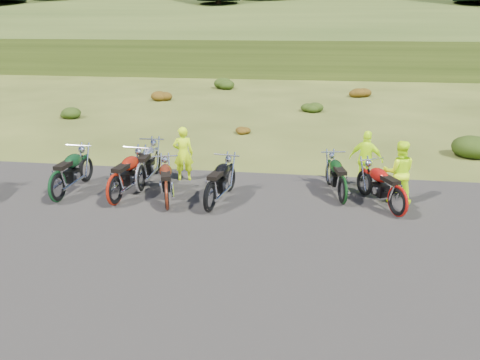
# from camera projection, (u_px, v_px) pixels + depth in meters

# --- Properties ---
(ground) EXTENTS (300.00, 300.00, 0.00)m
(ground) POSITION_uv_depth(u_px,v_px,m) (202.00, 225.00, 10.92)
(ground) COLOR #384115
(ground) RESTS_ON ground
(gravel_pad) EXTENTS (20.00, 12.00, 0.04)m
(gravel_pad) POSITION_uv_depth(u_px,v_px,m) (180.00, 268.00, 9.05)
(gravel_pad) COLOR black
(gravel_pad) RESTS_ON ground
(hill_slope) EXTENTS (300.00, 45.97, 9.37)m
(hill_slope) POSITION_uv_depth(u_px,v_px,m) (291.00, 57.00, 57.67)
(hill_slope) COLOR #2C3F15
(hill_slope) RESTS_ON ground
(hill_plateau) EXTENTS (300.00, 90.00, 9.17)m
(hill_plateau) POSITION_uv_depth(u_px,v_px,m) (301.00, 38.00, 113.76)
(hill_plateau) COLOR #2C3F15
(hill_plateau) RESTS_ON ground
(shrub_1) EXTENTS (1.03, 1.03, 0.61)m
(shrub_1) POSITION_uv_depth(u_px,v_px,m) (69.00, 111.00, 22.62)
(shrub_1) COLOR #1F340D
(shrub_1) RESTS_ON ground
(shrub_2) EXTENTS (1.30, 1.30, 0.77)m
(shrub_2) POSITION_uv_depth(u_px,v_px,m) (160.00, 94.00, 27.15)
(shrub_2) COLOR #5D2E0B
(shrub_2) RESTS_ON ground
(shrub_3) EXTENTS (1.56, 1.56, 0.92)m
(shrub_3) POSITION_uv_depth(u_px,v_px,m) (225.00, 82.00, 31.69)
(shrub_3) COLOR #1F340D
(shrub_3) RESTS_ON ground
(shrub_4) EXTENTS (0.77, 0.77, 0.45)m
(shrub_4) POSITION_uv_depth(u_px,v_px,m) (241.00, 128.00, 19.50)
(shrub_4) COLOR #5D2E0B
(shrub_4) RESTS_ON ground
(shrub_5) EXTENTS (1.03, 1.03, 0.61)m
(shrub_5) POSITION_uv_depth(u_px,v_px,m) (311.00, 106.00, 24.04)
(shrub_5) COLOR #1F340D
(shrub_5) RESTS_ON ground
(shrub_6) EXTENTS (1.30, 1.30, 0.77)m
(shrub_6) POSITION_uv_depth(u_px,v_px,m) (359.00, 91.00, 28.58)
(shrub_6) COLOR #5D2E0B
(shrub_6) RESTS_ON ground
(shrub_7) EXTENTS (1.56, 1.56, 0.92)m
(shrub_7) POSITION_uv_depth(u_px,v_px,m) (479.00, 143.00, 16.29)
(shrub_7) COLOR #1F340D
(shrub_7) RESTS_ON ground
(motorcycle_1) EXTENTS (1.02, 2.41, 1.23)m
(motorcycle_1) POSITION_uv_depth(u_px,v_px,m) (116.00, 206.00, 12.06)
(motorcycle_1) COLOR maroon
(motorcycle_1) RESTS_ON ground
(motorcycle_2) EXTENTS (0.84, 2.35, 1.22)m
(motorcycle_2) POSITION_uv_depth(u_px,v_px,m) (59.00, 203.00, 12.27)
(motorcycle_2) COLOR #0E3216
(motorcycle_2) RESTS_ON ground
(motorcycle_3) EXTENTS (0.87, 2.35, 1.22)m
(motorcycle_3) POSITION_uv_depth(u_px,v_px,m) (141.00, 193.00, 12.97)
(motorcycle_3) COLOR silver
(motorcycle_3) RESTS_ON ground
(motorcycle_4) EXTENTS (1.29, 2.21, 1.10)m
(motorcycle_4) POSITION_uv_depth(u_px,v_px,m) (167.00, 211.00, 11.76)
(motorcycle_4) COLOR #531C0D
(motorcycle_4) RESTS_ON ground
(motorcycle_5) EXTENTS (1.11, 2.32, 1.17)m
(motorcycle_5) POSITION_uv_depth(u_px,v_px,m) (210.00, 213.00, 11.63)
(motorcycle_5) COLOR black
(motorcycle_5) RESTS_ON ground
(motorcycle_6) EXTENTS (1.61, 2.27, 1.14)m
(motorcycle_6) POSITION_uv_depth(u_px,v_px,m) (396.00, 217.00, 11.37)
(motorcycle_6) COLOR #9C100B
(motorcycle_6) RESTS_ON ground
(motorcycle_7) EXTENTS (1.10, 2.20, 1.10)m
(motorcycle_7) POSITION_uv_depth(u_px,v_px,m) (342.00, 205.00, 12.13)
(motorcycle_7) COLOR black
(motorcycle_7) RESTS_ON ground
(person_middle) EXTENTS (0.65, 0.50, 1.61)m
(person_middle) POSITION_uv_depth(u_px,v_px,m) (183.00, 155.00, 13.66)
(person_middle) COLOR #CDFD0D
(person_middle) RESTS_ON ground
(person_right_a) EXTENTS (0.80, 0.63, 1.65)m
(person_right_a) POSITION_uv_depth(u_px,v_px,m) (399.00, 173.00, 11.97)
(person_right_a) COLOR #CDFD0D
(person_right_a) RESTS_ON ground
(person_right_b) EXTENTS (1.02, 0.71, 1.61)m
(person_right_b) POSITION_uv_depth(u_px,v_px,m) (366.00, 160.00, 13.11)
(person_right_b) COLOR #CDFD0D
(person_right_b) RESTS_ON ground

